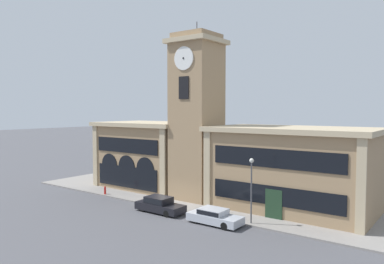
% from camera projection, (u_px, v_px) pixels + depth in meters
% --- Properties ---
extents(ground_plane, '(300.00, 300.00, 0.00)m').
position_uv_depth(ground_plane, '(166.00, 209.00, 34.85)').
color(ground_plane, '#4C4C51').
extents(sidewalk_kerb, '(41.33, 12.52, 0.15)m').
position_uv_depth(sidewalk_kerb, '(204.00, 196.00, 39.86)').
color(sidewalk_kerb, gray).
rests_on(sidewalk_kerb, ground_plane).
extents(clock_tower, '(4.95, 4.95, 18.16)m').
position_uv_depth(clock_tower, '(197.00, 117.00, 38.31)').
color(clock_tower, '#9E7F5B').
rests_on(clock_tower, ground_plane).
extents(town_hall_left_wing, '(12.10, 8.39, 7.80)m').
position_uv_depth(town_hall_left_wing, '(150.00, 154.00, 44.77)').
color(town_hall_left_wing, '#9E7F5B').
rests_on(town_hall_left_wing, ground_plane).
extents(town_hall_right_wing, '(14.94, 8.39, 7.69)m').
position_uv_depth(town_hall_right_wing, '(292.00, 169.00, 34.26)').
color(town_hall_right_wing, '#9E7F5B').
rests_on(town_hall_right_wing, ground_plane).
extents(parked_car_near, '(4.70, 1.83, 1.42)m').
position_uv_depth(parked_car_near, '(160.00, 204.00, 33.78)').
color(parked_car_near, black).
rests_on(parked_car_near, ground_plane).
extents(parked_car_mid, '(4.54, 1.81, 1.26)m').
position_uv_depth(parked_car_mid, '(214.00, 216.00, 30.27)').
color(parked_car_mid, '#B2B7C1').
rests_on(parked_car_mid, ground_plane).
extents(street_lamp, '(0.36, 0.36, 5.25)m').
position_uv_depth(street_lamp, '(251.00, 180.00, 29.89)').
color(street_lamp, '#4C4C51').
rests_on(street_lamp, sidewalk_kerb).
extents(fire_hydrant, '(0.22, 0.22, 0.87)m').
position_uv_depth(fire_hydrant, '(105.00, 190.00, 40.41)').
color(fire_hydrant, red).
rests_on(fire_hydrant, sidewalk_kerb).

